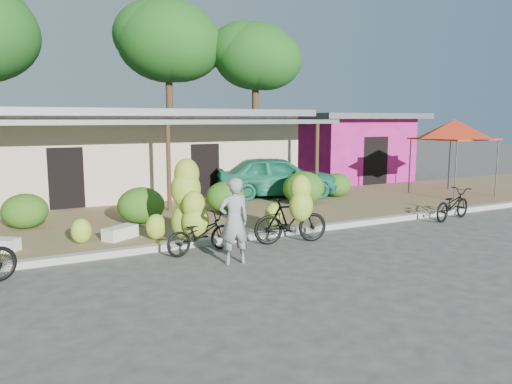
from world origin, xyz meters
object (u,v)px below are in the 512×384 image
Objects in this scene: tree_center_right at (164,39)px; sack_far at (1,245)px; tree_near_right at (251,55)px; sack_near at (120,233)px; bike_right at (293,216)px; red_canopy at (454,129)px; bike_center at (193,214)px; teal_van at (276,176)px; bike_far_right at (452,204)px; vendor at (234,221)px.

sack_far is at bearing -121.16° from tree_center_right.
tree_near_right reaches higher than sack_near.
tree_near_right reaches higher than bike_right.
bike_center is at bearing -166.73° from red_canopy.
red_canopy is at bearing -59.03° from tree_center_right.
teal_van is at bearing -55.36° from bike_center.
teal_van is at bearing -83.38° from tree_center_right.
tree_center_right is at bearing 4.21° from bike_right.
sack_far is at bearing 67.95° from bike_far_right.
tree_center_right is 11.46m from teal_van.
sack_far is at bearing 82.26° from bike_right.
tree_center_right is 12.01× the size of sack_far.
bike_far_right is at bearing -102.85° from bike_center.
bike_center reaches higher than sack_far.
bike_far_right is (-3.46, -3.05, -2.14)m from red_canopy.
tree_center_right is at bearing 153.43° from tree_near_right.
bike_far_right is 12.16m from sack_far.
red_canopy reaches higher than teal_van.
bike_center is (-11.55, -2.72, -1.77)m from red_canopy.
tree_center_right is at bearing 25.75° from teal_van.
teal_van is (5.32, 5.36, 0.04)m from bike_center.
red_canopy reaches higher than bike_center.
bike_right is 0.43× the size of teal_van.
bike_far_right is 6.33m from teal_van.
bike_far_right is at bearing -138.65° from red_canopy.
bike_center is at bearing -105.68° from tree_center_right.
teal_van is (3.01, 5.96, 0.18)m from bike_right.
bike_right is at bearing -160.23° from red_canopy.
vendor is (-7.83, -14.35, -5.37)m from tree_near_right.
tree_center_right is 17.87m from vendor.
teal_van is (6.66, 3.92, 0.62)m from sack_near.
sack_far is 0.41× the size of vendor.
sack_near is 0.47× the size of vendor.
vendor reaches higher than sack_far.
teal_van is (-6.24, 2.63, -1.73)m from red_canopy.
tree_center_right is 2.57× the size of red_canopy.
tree_near_right is 4.38× the size of vendor.
bike_right is at bearing -29.21° from sack_near.
bike_right is at bearing -96.93° from tree_center_right.
bike_center is (-8.20, -12.97, -5.43)m from tree_near_right.
vendor is (-3.83, -16.35, -6.12)m from tree_center_right.
red_canopy is 12.00m from bike_center.
tree_center_right is at bearing 67.72° from sack_near.
teal_van is (-2.78, 5.68, 0.42)m from bike_far_right.
sack_near is (-12.89, -1.28, -2.34)m from red_canopy.
sack_near is at bearing -129.62° from tree_near_right.
bike_right is at bearing -18.87° from sack_far.
red_canopy is (7.35, -12.25, -4.41)m from tree_center_right.
sack_near is 3.37m from vendor.
tree_near_right is at bearing 108.11° from red_canopy.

